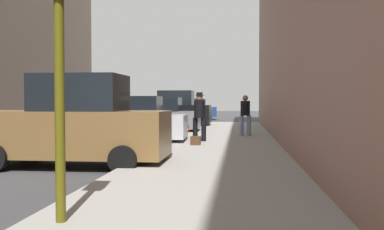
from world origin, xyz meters
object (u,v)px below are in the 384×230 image
(parked_dark_green_sedan, at_px, (185,111))
(parked_silver_sedan, at_px, (130,122))
(pedestrian_in_jeans, at_px, (245,113))
(parked_gray_coupe, at_px, (158,116))
(traffic_light, at_px, (59,5))
(parked_bronze_suv, at_px, (75,125))
(parked_blue_sedan, at_px, (193,110))
(pedestrian_with_fedora, at_px, (199,114))
(parked_black_suv, at_px, (174,111))
(duffel_bag, at_px, (196,141))
(fire_hydrant, at_px, (185,129))

(parked_dark_green_sedan, bearing_deg, parked_silver_sedan, -90.00)
(pedestrian_in_jeans, bearing_deg, parked_gray_coupe, 149.13)
(pedestrian_in_jeans, bearing_deg, traffic_light, -100.19)
(parked_dark_green_sedan, bearing_deg, parked_bronze_suv, -90.00)
(pedestrian_in_jeans, bearing_deg, parked_bronze_suv, -117.37)
(parked_blue_sedan, bearing_deg, traffic_light, -86.66)
(parked_gray_coupe, height_order, parked_dark_green_sedan, same)
(parked_silver_sedan, relative_size, parked_gray_coupe, 1.01)
(parked_silver_sedan, bearing_deg, pedestrian_in_jeans, 33.96)
(parked_gray_coupe, bearing_deg, parked_blue_sedan, 90.00)
(parked_gray_coupe, bearing_deg, parked_dark_green_sedan, 90.00)
(traffic_light, bearing_deg, pedestrian_with_fedora, 86.22)
(parked_gray_coupe, bearing_deg, parked_black_suv, 90.00)
(parked_bronze_suv, relative_size, duffel_bag, 10.48)
(pedestrian_with_fedora, bearing_deg, parked_bronze_suv, -115.03)
(fire_hydrant, height_order, pedestrian_in_jeans, pedestrian_in_jeans)
(fire_hydrant, bearing_deg, duffel_bag, -75.79)
(parked_gray_coupe, relative_size, parked_blue_sedan, 0.99)
(parked_silver_sedan, height_order, traffic_light, traffic_light)
(parked_gray_coupe, relative_size, pedestrian_in_jeans, 2.46)
(parked_black_suv, height_order, traffic_light, traffic_light)
(parked_gray_coupe, distance_m, pedestrian_with_fedora, 5.87)
(parked_black_suv, bearing_deg, pedestrian_with_fedora, -76.20)
(parked_silver_sedan, bearing_deg, traffic_light, -79.95)
(fire_hydrant, bearing_deg, pedestrian_in_jeans, 24.78)
(parked_dark_green_sedan, distance_m, pedestrian_in_jeans, 13.71)
(pedestrian_with_fedora, distance_m, duffel_bag, 1.57)
(parked_bronze_suv, relative_size, parked_blue_sedan, 1.08)
(parked_blue_sedan, bearing_deg, duffel_bag, -83.55)
(parked_bronze_suv, height_order, pedestrian_with_fedora, parked_bronze_suv)
(parked_bronze_suv, xyz_separation_m, duffel_bag, (2.55, 4.15, -0.74))
(parked_bronze_suv, height_order, duffel_bag, parked_bronze_suv)
(parked_silver_sedan, relative_size, fire_hydrant, 6.05)
(parked_silver_sedan, xyz_separation_m, pedestrian_with_fedora, (2.55, 0.12, 0.29))
(parked_bronze_suv, bearing_deg, parked_silver_sedan, 90.00)
(parked_gray_coupe, relative_size, duffel_bag, 9.56)
(parked_black_suv, xyz_separation_m, fire_hydrant, (1.80, -8.79, -0.54))
(traffic_light, bearing_deg, pedestrian_in_jeans, 79.81)
(parked_silver_sedan, relative_size, parked_blue_sedan, 1.00)
(parked_blue_sedan, distance_m, duffel_bag, 22.68)
(traffic_light, bearing_deg, parked_dark_green_sedan, 94.02)
(fire_hydrant, distance_m, pedestrian_with_fedora, 1.89)
(parked_silver_sedan, height_order, fire_hydrant, parked_silver_sedan)
(parked_silver_sedan, bearing_deg, pedestrian_with_fedora, 2.71)
(parked_bronze_suv, relative_size, traffic_light, 1.28)
(parked_blue_sedan, xyz_separation_m, fire_hydrant, (1.80, -19.59, -0.35))
(parked_blue_sedan, bearing_deg, parked_black_suv, -90.00)
(traffic_light, xyz_separation_m, pedestrian_with_fedora, (0.70, 10.58, -1.62))
(parked_dark_green_sedan, relative_size, pedestrian_in_jeans, 2.49)
(pedestrian_with_fedora, relative_size, duffel_bag, 4.04)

